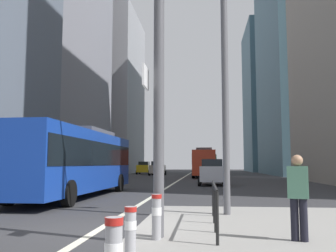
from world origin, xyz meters
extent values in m
plane|color=#303033|center=(0.00, 20.00, 0.00)|extent=(160.00, 160.00, 0.00)
cube|color=beige|center=(0.00, 30.00, 0.01)|extent=(0.20, 80.00, 0.01)
cube|color=#9E9EA3|center=(-16.00, 55.44, 14.24)|extent=(12.94, 16.58, 28.49)
cube|color=slate|center=(17.00, 47.63, 20.78)|extent=(10.19, 21.14, 41.57)
cube|color=slate|center=(17.00, 69.52, 15.24)|extent=(11.24, 16.18, 30.47)
cube|color=#14389E|center=(-3.62, 8.42, 1.73)|extent=(2.70, 11.92, 2.75)
cube|color=black|center=(-3.62, 8.42, 2.07)|extent=(2.73, 11.68, 1.10)
cube|color=#4C4C51|center=(-3.60, 10.20, 3.25)|extent=(1.82, 4.30, 0.30)
cylinder|color=black|center=(-2.49, 4.60, 0.50)|extent=(0.32, 1.00, 1.00)
cylinder|color=black|center=(-4.89, 4.64, 0.50)|extent=(0.32, 1.00, 1.00)
cylinder|color=black|center=(-2.36, 12.20, 0.50)|extent=(0.32, 1.00, 1.00)
cylinder|color=black|center=(-4.76, 12.24, 0.50)|extent=(0.32, 1.00, 1.00)
cylinder|color=black|center=(-6.06, 7.79, 0.32)|extent=(0.23, 0.64, 0.64)
cube|color=red|center=(2.49, 35.71, 1.73)|extent=(2.64, 10.81, 2.75)
cube|color=black|center=(2.49, 35.71, 2.07)|extent=(2.68, 10.60, 1.10)
cube|color=#4C4C51|center=(2.47, 34.09, 3.25)|extent=(1.80, 3.90, 0.30)
cylinder|color=black|center=(1.33, 39.17, 0.50)|extent=(0.31, 1.00, 1.00)
cylinder|color=black|center=(3.73, 39.14, 0.50)|extent=(0.31, 1.00, 1.00)
cylinder|color=black|center=(1.24, 32.27, 0.50)|extent=(0.31, 1.00, 1.00)
cylinder|color=black|center=(3.64, 32.24, 0.50)|extent=(0.31, 1.00, 1.00)
cube|color=#198456|center=(3.14, 57.35, 1.73)|extent=(2.52, 11.29, 2.75)
cube|color=black|center=(3.14, 57.35, 2.07)|extent=(2.56, 11.06, 1.10)
cube|color=#4C4C51|center=(3.14, 55.66, 3.25)|extent=(1.76, 4.07, 0.30)
cylinder|color=black|center=(1.93, 60.96, 0.50)|extent=(0.30, 1.00, 1.00)
cylinder|color=black|center=(4.33, 60.96, 0.50)|extent=(0.30, 1.00, 1.00)
cylinder|color=black|center=(1.94, 53.74, 0.50)|extent=(0.30, 1.00, 1.00)
cylinder|color=black|center=(4.34, 53.74, 0.50)|extent=(0.30, 1.00, 1.00)
cube|color=gold|center=(-6.86, 47.76, 0.87)|extent=(1.91, 4.40, 1.10)
cube|color=black|center=(-6.87, 47.91, 1.68)|extent=(1.56, 2.39, 0.52)
cylinder|color=black|center=(-5.91, 46.31, 0.32)|extent=(0.24, 0.65, 0.64)
cylinder|color=black|center=(-7.73, 46.25, 0.32)|extent=(0.24, 0.65, 0.64)
cylinder|color=black|center=(-6.00, 49.26, 0.32)|extent=(0.24, 0.65, 0.64)
cylinder|color=black|center=(-7.82, 49.21, 0.32)|extent=(0.24, 0.65, 0.64)
cube|color=silver|center=(3.08, 19.36, 0.87)|extent=(1.81, 4.23, 1.10)
cube|color=black|center=(3.08, 19.21, 1.68)|extent=(1.51, 2.29, 0.52)
cylinder|color=black|center=(2.18, 20.80, 0.32)|extent=(0.23, 0.64, 0.64)
cylinder|color=black|center=(4.00, 20.79, 0.32)|extent=(0.23, 0.64, 0.64)
cylinder|color=black|center=(2.16, 17.94, 0.32)|extent=(0.23, 0.64, 0.64)
cylinder|color=black|center=(3.98, 17.92, 0.32)|extent=(0.23, 0.64, 0.64)
cube|color=#232838|center=(4.01, 47.13, 0.87)|extent=(1.89, 4.43, 1.10)
cube|color=black|center=(4.02, 46.98, 1.68)|extent=(1.55, 2.40, 0.52)
cylinder|color=black|center=(3.07, 48.59, 0.32)|extent=(0.24, 0.65, 0.64)
cylinder|color=black|center=(4.89, 48.64, 0.32)|extent=(0.24, 0.65, 0.64)
cylinder|color=black|center=(3.14, 45.61, 0.32)|extent=(0.24, 0.65, 0.64)
cylinder|color=black|center=(4.96, 45.66, 0.32)|extent=(0.24, 0.65, 0.64)
cube|color=#B2A899|center=(-4.00, 41.89, 0.87)|extent=(1.82, 4.16, 1.10)
cube|color=black|center=(-3.99, 42.04, 1.68)|extent=(1.52, 2.25, 0.52)
cylinder|color=black|center=(-3.10, 40.48, 0.32)|extent=(0.23, 0.64, 0.64)
cylinder|color=black|center=(-4.92, 40.49, 0.32)|extent=(0.23, 0.64, 0.64)
cylinder|color=black|center=(-3.07, 43.29, 0.32)|extent=(0.23, 0.64, 0.64)
cylinder|color=black|center=(-4.89, 43.31, 0.32)|extent=(0.23, 0.64, 0.64)
cylinder|color=#515156|center=(1.66, -1.42, 3.15)|extent=(0.22, 0.22, 6.00)
cube|color=white|center=(1.41, -1.60, 3.35)|extent=(0.04, 0.60, 0.44)
cylinder|color=#56565B|center=(3.20, 2.03, 4.15)|extent=(0.20, 0.20, 8.00)
cylinder|color=white|center=(1.64, -5.00, 0.70)|extent=(0.19, 0.19, 0.16)
cylinder|color=#B21E19|center=(1.64, -5.00, 1.00)|extent=(0.20, 0.20, 0.08)
cylinder|color=#99999E|center=(1.40, -2.95, 0.53)|extent=(0.18, 0.18, 0.76)
cylinder|color=white|center=(1.40, -2.95, 0.62)|extent=(0.19, 0.19, 0.14)
cylinder|color=#B21E19|center=(1.40, -2.95, 0.87)|extent=(0.20, 0.20, 0.08)
cylinder|color=#99999E|center=(1.65, -1.68, 0.58)|extent=(0.18, 0.18, 0.86)
cylinder|color=white|center=(1.65, -1.68, 0.68)|extent=(0.19, 0.19, 0.15)
cylinder|color=#B21E19|center=(1.65, -1.68, 0.97)|extent=(0.20, 0.20, 0.08)
cylinder|color=black|center=(2.80, -2.05, 0.62)|extent=(0.06, 0.06, 0.95)
cylinder|color=black|center=(2.80, -0.82, 0.62)|extent=(0.06, 0.06, 0.95)
cylinder|color=black|center=(2.80, 0.42, 0.62)|extent=(0.06, 0.06, 0.95)
cylinder|color=black|center=(2.80, 1.66, 0.62)|extent=(0.06, 0.06, 0.95)
cylinder|color=black|center=(2.80, -0.20, 1.10)|extent=(0.06, 3.71, 0.06)
cylinder|color=black|center=(4.43, -1.56, 0.55)|extent=(0.15, 0.15, 0.79)
cylinder|color=black|center=(4.27, -1.52, 0.55)|extent=(0.15, 0.15, 0.79)
cube|color=#4C7F66|center=(4.35, -1.54, 1.25)|extent=(0.43, 0.33, 0.61)
sphere|color=#9E7556|center=(4.35, -1.54, 1.66)|extent=(0.22, 0.22, 0.22)
camera|label=1|loc=(2.60, -8.85, 1.60)|focal=39.38mm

